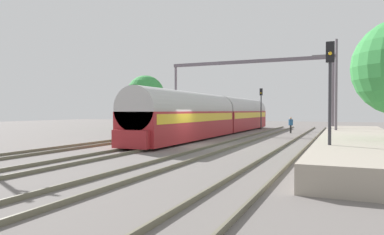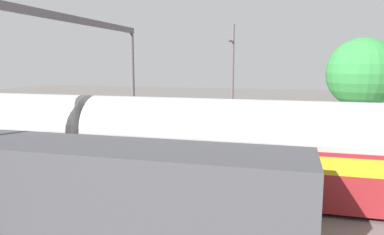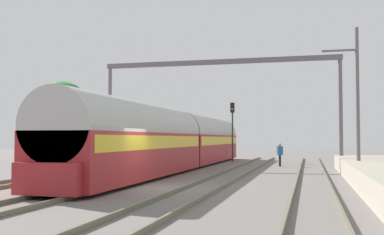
# 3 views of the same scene
# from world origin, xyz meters

# --- Properties ---
(ground) EXTENTS (120.00, 120.00, 0.00)m
(ground) POSITION_xyz_m (0.00, 0.00, 0.00)
(ground) COLOR slate
(track_far_west) EXTENTS (1.52, 60.00, 0.16)m
(track_far_west) POSITION_xyz_m (-6.54, 0.00, 0.08)
(track_far_west) COLOR #66624F
(track_far_west) RESTS_ON ground
(track_west) EXTENTS (1.52, 60.00, 0.16)m
(track_west) POSITION_xyz_m (-2.18, 0.00, 0.08)
(track_west) COLOR #66624F
(track_west) RESTS_ON ground
(track_east) EXTENTS (1.52, 60.00, 0.16)m
(track_east) POSITION_xyz_m (2.18, 0.00, 0.08)
(track_east) COLOR #66624F
(track_east) RESTS_ON ground
(track_far_east) EXTENTS (1.52, 60.00, 0.16)m
(track_far_east) POSITION_xyz_m (6.54, 0.00, 0.08)
(track_far_east) COLOR #66624F
(track_far_east) RESTS_ON ground
(passenger_train) EXTENTS (2.93, 32.85, 3.82)m
(passenger_train) POSITION_xyz_m (-2.18, 11.80, 1.97)
(passenger_train) COLOR maroon
(passenger_train) RESTS_ON ground
(freight_car) EXTENTS (2.80, 13.00, 2.70)m
(freight_car) POSITION_xyz_m (-6.54, 8.99, 1.47)
(freight_car) COLOR #47474C
(freight_car) RESTS_ON ground
(person_crossing) EXTENTS (0.47, 0.41, 1.73)m
(person_crossing) POSITION_xyz_m (4.30, 16.49, 1.03)
(person_crossing) COLOR black
(person_crossing) RESTS_ON ground
(railway_signal_far) EXTENTS (0.36, 0.30, 5.30)m
(railway_signal_far) POSITION_xyz_m (-0.26, 22.80, 3.37)
(railway_signal_far) COLOR #2D2D33
(railway_signal_far) RESTS_ON ground
(catenary_gantry) EXTENTS (17.47, 0.28, 7.86)m
(catenary_gantry) POSITION_xyz_m (0.00, 14.64, 5.96)
(catenary_gantry) COLOR slate
(catenary_gantry) RESTS_ON ground
(catenary_pole_east_mid) EXTENTS (1.90, 0.20, 8.00)m
(catenary_pole_east_mid) POSITION_xyz_m (8.89, 7.32, 4.15)
(catenary_pole_east_mid) COLOR slate
(catenary_pole_east_mid) RESTS_ON ground
(tree_west_background) EXTENTS (4.98, 4.98, 7.08)m
(tree_west_background) POSITION_xyz_m (-14.52, 17.82, 4.58)
(tree_west_background) COLOR #4C3826
(tree_west_background) RESTS_ON ground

